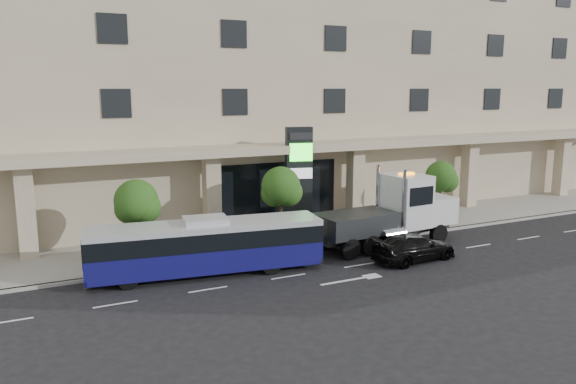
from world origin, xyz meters
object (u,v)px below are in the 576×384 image
city_bus (206,245)px  tow_truck (393,213)px  black_sedan (414,248)px  signage_pylon (299,179)px

city_bus → tow_truck: tow_truck is taller
city_bus → black_sedan: 10.71m
tow_truck → black_sedan: size_ratio=2.07×
tow_truck → city_bus: bearing=177.9°
tow_truck → signage_pylon: bearing=123.8°
black_sedan → signage_pylon: signage_pylon is taller
city_bus → signage_pylon: signage_pylon is taller
tow_truck → signage_pylon: 6.12m
city_bus → tow_truck: bearing=9.5°
black_sedan → city_bus: bearing=71.0°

